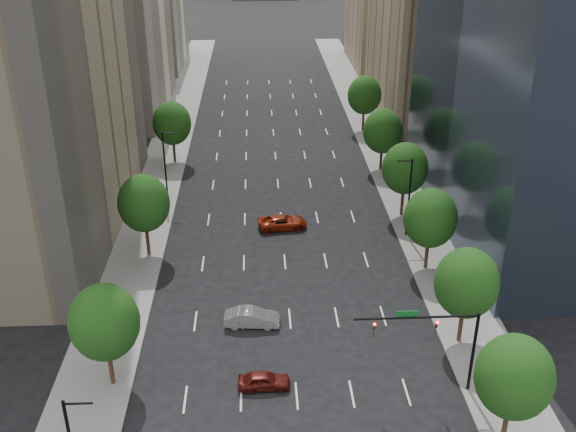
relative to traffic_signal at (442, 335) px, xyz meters
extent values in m
cube|color=slate|center=(-26.03, 30.00, -5.10)|extent=(6.00, 200.00, 0.15)
cube|color=slate|center=(4.97, 30.00, -5.10)|extent=(6.00, 200.00, 0.15)
cube|color=beige|center=(-35.53, 73.00, 12.33)|extent=(14.00, 30.00, 35.00)
cube|color=beige|center=(-35.53, 106.00, 3.83)|extent=(14.00, 26.00, 18.00)
cube|color=#8C7759|center=(14.47, 70.00, 9.83)|extent=(14.00, 30.00, 30.00)
cube|color=#8C7759|center=(14.47, 103.00, 2.83)|extent=(14.00, 26.00, 16.00)
cylinder|color=#382316|center=(3.47, -5.00, -3.30)|extent=(0.36, 0.36, 3.75)
ellipsoid|color=#18370F|center=(3.47, -5.00, 0.23)|extent=(5.20, 5.20, 5.98)
cylinder|color=#382316|center=(3.47, 6.00, -3.17)|extent=(0.36, 0.36, 4.00)
ellipsoid|color=#18370F|center=(3.47, 6.00, 0.59)|extent=(5.20, 5.20, 5.98)
cylinder|color=#382316|center=(3.47, 18.00, -3.22)|extent=(0.36, 0.36, 3.90)
ellipsoid|color=#18370F|center=(3.47, 18.00, 0.44)|extent=(5.20, 5.20, 5.98)
cylinder|color=#382316|center=(3.47, 30.00, -3.12)|extent=(0.36, 0.36, 4.10)
ellipsoid|color=#18370F|center=(3.47, 30.00, 0.73)|extent=(5.20, 5.20, 5.98)
cylinder|color=#382316|center=(3.47, 44.00, -3.27)|extent=(0.36, 0.36, 3.80)
ellipsoid|color=#18370F|center=(3.47, 44.00, 0.30)|extent=(5.20, 5.20, 5.98)
cylinder|color=#382316|center=(3.47, 60.00, -3.17)|extent=(0.36, 0.36, 4.00)
ellipsoid|color=#18370F|center=(3.47, 60.00, 0.59)|extent=(5.20, 5.20, 5.98)
cylinder|color=#382316|center=(-24.53, 2.00, -3.17)|extent=(0.36, 0.36, 4.00)
ellipsoid|color=#18370F|center=(-24.53, 2.00, 0.59)|extent=(5.20, 5.20, 5.98)
cylinder|color=#382316|center=(-24.53, 22.00, -3.10)|extent=(0.36, 0.36, 4.15)
ellipsoid|color=#18370F|center=(-24.53, 22.00, 0.80)|extent=(5.20, 5.20, 5.98)
cylinder|color=#382316|center=(-24.53, 48.00, -3.20)|extent=(0.36, 0.36, 3.95)
ellipsoid|color=#18370F|center=(-24.53, 48.00, 0.52)|extent=(5.20, 5.20, 5.98)
cylinder|color=black|center=(2.97, 25.00, -0.67)|extent=(0.20, 0.20, 9.00)
cylinder|color=black|center=(2.17, 25.00, 3.63)|extent=(1.60, 0.14, 0.14)
cylinder|color=black|center=(-23.23, -10.00, 3.63)|extent=(1.60, 0.14, 0.14)
cylinder|color=black|center=(-24.03, 35.00, -0.67)|extent=(0.20, 0.20, 9.00)
cylinder|color=black|center=(-23.23, 35.00, 3.63)|extent=(1.60, 0.14, 0.14)
cylinder|color=black|center=(2.47, 0.00, -1.67)|extent=(0.24, 0.24, 7.00)
cylinder|color=black|center=(-2.03, 0.00, 1.63)|extent=(9.00, 0.18, 0.18)
imported|color=black|center=(-0.53, 0.00, 1.08)|extent=(0.18, 0.22, 1.10)
imported|color=black|center=(-5.03, 0.00, 1.08)|extent=(0.18, 0.22, 1.10)
sphere|color=#FF0C07|center=(-0.53, -0.18, 1.28)|extent=(0.20, 0.20, 0.20)
sphere|color=#FF0C07|center=(-5.03, -0.18, 1.28)|extent=(0.20, 0.20, 0.20)
cube|color=#0C591E|center=(-2.73, 0.00, 1.98)|extent=(1.60, 0.06, 0.45)
imported|color=#4D110C|center=(-12.95, 1.04, -4.49)|extent=(4.04, 1.70, 1.36)
imported|color=#939398|center=(-13.86, 9.16, -4.38)|extent=(4.91, 1.99, 1.58)
imported|color=maroon|center=(-10.46, 27.47, -4.42)|extent=(5.72, 3.18, 1.51)
camera|label=1|loc=(-13.07, -38.74, 29.08)|focal=41.56mm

